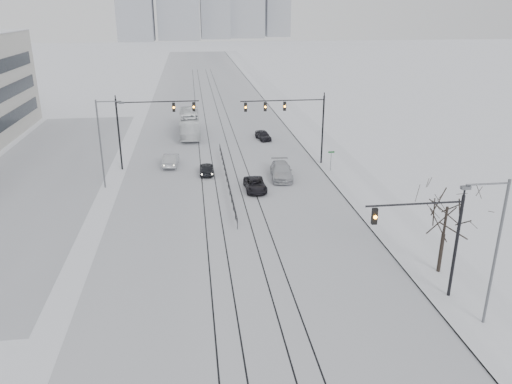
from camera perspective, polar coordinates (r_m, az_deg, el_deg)
name	(u,v)px	position (r m, az deg, el deg)	size (l,w,h in m)	color
ground	(272,380)	(26.57, 1.79, -20.71)	(500.00, 500.00, 0.00)	white
road	(213,121)	(81.66, -4.94, 8.09)	(22.00, 260.00, 0.02)	silver
sidewalk_east	(295,118)	(83.30, 4.47, 8.40)	(5.00, 260.00, 0.16)	white
curb	(280,119)	(82.84, 2.79, 8.35)	(0.10, 260.00, 0.12)	gray
parking_strip	(42,175)	(59.79, -23.23, 1.81)	(14.00, 60.00, 0.03)	silver
tram_rails	(221,156)	(62.29, -4.04, 4.18)	(5.30, 180.00, 0.01)	black
traffic_mast_near	(433,234)	(32.05, 19.57, -4.56)	(6.10, 0.37, 7.00)	black
traffic_mast_ne	(294,116)	(57.11, 4.42, 8.60)	(9.60, 0.37, 8.00)	black
traffic_mast_nw	(145,120)	(57.19, -12.56, 8.00)	(9.10, 0.37, 8.00)	black
street_light_east	(493,245)	(30.39, 25.41, -5.47)	(2.73, 0.25, 9.00)	#595B60
street_light_west	(103,138)	(51.96, -17.10, 5.93)	(2.73, 0.25, 9.00)	#595B60
bare_tree	(446,214)	(35.59, 20.93, -2.36)	(4.40, 4.40, 6.10)	black
median_fence	(227,177)	(52.62, -3.37, 1.67)	(0.06, 24.00, 1.00)	black
street_sign	(331,158)	(56.17, 8.57, 3.85)	(0.70, 0.06, 2.40)	#595B60
sedan_sb_inner	(207,169)	(55.29, -5.67, 2.67)	(1.52, 3.79, 1.29)	black
sedan_sb_outer	(171,160)	(58.75, -9.71, 3.64)	(1.54, 4.42, 1.46)	#A0A3A8
sedan_nb_front	(255,185)	(50.13, -0.09, 0.83)	(2.02, 4.37, 1.21)	black
sedan_nb_right	(281,171)	(53.78, 2.91, 2.39)	(2.21, 5.45, 1.58)	#B9BCC2
sedan_nb_far	(263,135)	(69.61, 0.82, 6.51)	(1.51, 3.76, 1.28)	black
box_truck	(190,124)	(72.76, -7.60, 7.75)	(2.73, 11.67, 3.25)	white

